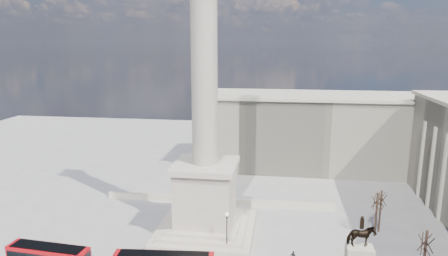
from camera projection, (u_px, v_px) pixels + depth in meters
name	position (u px, v px, depth m)	size (l,w,h in m)	color
ground	(199.00, 250.00, 54.42)	(180.00, 180.00, 0.00)	#A29E9A
nelsons_column	(205.00, 149.00, 56.54)	(14.00, 14.00, 49.85)	beige
balustrade_wall	(218.00, 201.00, 69.78)	(40.00, 0.60, 1.10)	beige
building_northeast	(324.00, 131.00, 88.56)	(51.00, 17.00, 16.60)	#AFA98F
victorian_lamp	(227.00, 230.00, 52.54)	(0.51, 0.51, 5.93)	black
bare_tree_near	(426.00, 241.00, 44.14)	(1.77, 1.77, 7.76)	#332319
bare_tree_mid	(377.00, 201.00, 57.19)	(1.82, 1.82, 6.91)	#332319
bare_tree_far	(381.00, 198.00, 58.45)	(1.68, 1.68, 6.86)	#332319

